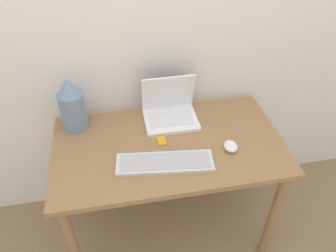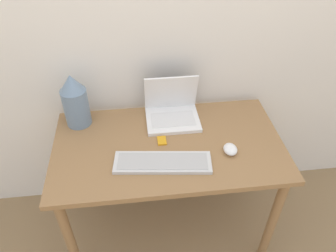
{
  "view_description": "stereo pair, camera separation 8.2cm",
  "coord_description": "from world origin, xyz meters",
  "px_view_note": "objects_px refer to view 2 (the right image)",
  "views": [
    {
      "loc": [
        -0.23,
        -0.88,
        1.89
      ],
      "look_at": [
        0.0,
        0.35,
        0.85
      ],
      "focal_mm": 35.0,
      "sensor_mm": 36.0,
      "label": 1
    },
    {
      "loc": [
        -0.15,
        -0.89,
        1.89
      ],
      "look_at": [
        0.0,
        0.35,
        0.85
      ],
      "focal_mm": 35.0,
      "sensor_mm": 36.0,
      "label": 2
    }
  ],
  "objects_px": {
    "mp3_player": "(162,141)",
    "laptop": "(172,110)",
    "mouse": "(230,149)",
    "keyboard": "(163,162)",
    "vase": "(75,101)"
  },
  "relations": [
    {
      "from": "mp3_player",
      "to": "laptop",
      "type": "bearing_deg",
      "value": 67.86
    },
    {
      "from": "mouse",
      "to": "mp3_player",
      "type": "xyz_separation_m",
      "value": [
        -0.33,
        0.12,
        -0.02
      ]
    },
    {
      "from": "keyboard",
      "to": "mp3_player",
      "type": "xyz_separation_m",
      "value": [
        0.01,
        0.16,
        -0.01
      ]
    },
    {
      "from": "laptop",
      "to": "keyboard",
      "type": "bearing_deg",
      "value": -104.45
    },
    {
      "from": "mp3_player",
      "to": "mouse",
      "type": "bearing_deg",
      "value": -19.96
    },
    {
      "from": "laptop",
      "to": "keyboard",
      "type": "relative_size",
      "value": 0.61
    },
    {
      "from": "mouse",
      "to": "vase",
      "type": "xyz_separation_m",
      "value": [
        -0.76,
        0.33,
        0.13
      ]
    },
    {
      "from": "keyboard",
      "to": "mp3_player",
      "type": "height_order",
      "value": "keyboard"
    },
    {
      "from": "laptop",
      "to": "mp3_player",
      "type": "bearing_deg",
      "value": -112.14
    },
    {
      "from": "mouse",
      "to": "laptop",
      "type": "bearing_deg",
      "value": 129.19
    },
    {
      "from": "mouse",
      "to": "keyboard",
      "type": "bearing_deg",
      "value": -173.29
    },
    {
      "from": "laptop",
      "to": "keyboard",
      "type": "distance_m",
      "value": 0.36
    },
    {
      "from": "vase",
      "to": "laptop",
      "type": "bearing_deg",
      "value": -1.9
    },
    {
      "from": "mouse",
      "to": "vase",
      "type": "bearing_deg",
      "value": 156.91
    },
    {
      "from": "vase",
      "to": "mp3_player",
      "type": "bearing_deg",
      "value": -25.37
    }
  ]
}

